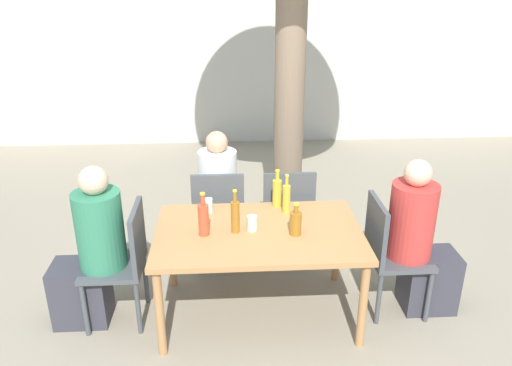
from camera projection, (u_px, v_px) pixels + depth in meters
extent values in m
plane|color=gray|center=(258.00, 312.00, 3.92)|extent=(30.00, 30.00, 0.00)
cube|color=beige|center=(239.00, 50.00, 7.36)|extent=(10.00, 0.08, 2.80)
cylinder|color=#7A6651|center=(289.00, 102.00, 4.80)|extent=(0.29, 0.29, 2.63)
cube|color=#B27F4C|center=(259.00, 233.00, 3.64)|extent=(1.51, 0.96, 0.04)
cylinder|color=#B27F4C|center=(160.00, 313.00, 3.36)|extent=(0.06, 0.06, 0.68)
cylinder|color=#B27F4C|center=(363.00, 305.00, 3.44)|extent=(0.06, 0.06, 0.68)
cylinder|color=#B27F4C|center=(171.00, 250.00, 4.13)|extent=(0.06, 0.06, 0.68)
cylinder|color=#B27F4C|center=(337.00, 244.00, 4.21)|extent=(0.06, 0.06, 0.68)
cube|color=#474C51|center=(113.00, 266.00, 3.68)|extent=(0.44, 0.44, 0.04)
cube|color=#474C51|center=(138.00, 237.00, 3.60)|extent=(0.04, 0.44, 0.45)
cylinder|color=#474C51|center=(97.00, 280.00, 3.94)|extent=(0.04, 0.04, 0.44)
cylinder|color=#474C51|center=(85.00, 310.00, 3.59)|extent=(0.04, 0.04, 0.44)
cylinder|color=#474C51|center=(146.00, 278.00, 3.96)|extent=(0.04, 0.04, 0.44)
cylinder|color=#474C51|center=(138.00, 308.00, 3.61)|extent=(0.04, 0.04, 0.44)
cube|color=#474C51|center=(399.00, 257.00, 3.80)|extent=(0.44, 0.44, 0.04)
cube|color=#474C51|center=(376.00, 229.00, 3.69)|extent=(0.04, 0.44, 0.45)
cylinder|color=#474C51|center=(429.00, 297.00, 3.73)|extent=(0.04, 0.04, 0.44)
cylinder|color=#474C51|center=(411.00, 269.00, 4.08)|extent=(0.04, 0.04, 0.44)
cylinder|color=#474C51|center=(379.00, 299.00, 3.71)|extent=(0.04, 0.04, 0.44)
cylinder|color=#474C51|center=(365.00, 271.00, 4.06)|extent=(0.04, 0.04, 0.44)
cube|color=#474C51|center=(219.00, 215.00, 4.46)|extent=(0.44, 0.44, 0.04)
cube|color=#474C51|center=(218.00, 200.00, 4.18)|extent=(0.44, 0.04, 0.45)
cylinder|color=#474C51|center=(240.00, 228.00, 4.74)|extent=(0.04, 0.04, 0.44)
cylinder|color=#474C51|center=(200.00, 229.00, 4.71)|extent=(0.04, 0.04, 0.44)
cylinder|color=#474C51|center=(241.00, 248.00, 4.39)|extent=(0.04, 0.04, 0.44)
cylinder|color=#474C51|center=(198.00, 250.00, 4.37)|extent=(0.04, 0.04, 0.44)
cube|color=#474C51|center=(286.00, 213.00, 4.49)|extent=(0.44, 0.44, 0.04)
cube|color=#474C51|center=(289.00, 198.00, 4.21)|extent=(0.44, 0.04, 0.45)
cylinder|color=#474C51|center=(303.00, 226.00, 4.77)|extent=(0.04, 0.04, 0.44)
cylinder|color=#474C51|center=(263.00, 227.00, 4.75)|extent=(0.04, 0.04, 0.44)
cylinder|color=#474C51|center=(309.00, 246.00, 4.42)|extent=(0.04, 0.04, 0.44)
cylinder|color=#474C51|center=(267.00, 248.00, 4.40)|extent=(0.04, 0.04, 0.44)
cube|color=#383842|center=(81.00, 293.00, 3.75)|extent=(0.40, 0.31, 0.48)
cylinder|color=#337F5B|center=(100.00, 230.00, 3.56)|extent=(0.34, 0.34, 0.58)
sphere|color=beige|center=(93.00, 181.00, 3.41)|extent=(0.21, 0.21, 0.21)
cube|color=#383842|center=(428.00, 280.00, 3.90)|extent=(0.40, 0.31, 0.48)
cylinder|color=#C63833|center=(412.00, 221.00, 3.68)|extent=(0.34, 0.34, 0.58)
sphere|color=beige|center=(418.00, 173.00, 3.54)|extent=(0.20, 0.20, 0.20)
cube|color=#383842|center=(220.00, 223.00, 4.78)|extent=(0.30, 0.40, 0.48)
cylinder|color=white|center=(218.00, 182.00, 4.40)|extent=(0.34, 0.34, 0.56)
sphere|color=tan|center=(217.00, 142.00, 4.25)|extent=(0.19, 0.19, 0.19)
cylinder|color=#9E661E|center=(296.00, 224.00, 3.55)|extent=(0.08, 0.08, 0.17)
cylinder|color=#9E661E|center=(296.00, 209.00, 3.51)|extent=(0.03, 0.03, 0.06)
cylinder|color=gold|center=(296.00, 204.00, 3.49)|extent=(0.04, 0.04, 0.01)
cylinder|color=#DB4C2D|center=(204.00, 220.00, 3.54)|extent=(0.08, 0.08, 0.23)
cylinder|color=#DB4C2D|center=(203.00, 200.00, 3.47)|extent=(0.03, 0.03, 0.08)
cylinder|color=gold|center=(202.00, 194.00, 3.46)|extent=(0.04, 0.04, 0.01)
cylinder|color=#9E661E|center=(235.00, 217.00, 3.58)|extent=(0.06, 0.06, 0.24)
cylinder|color=#9E661E|center=(235.00, 197.00, 3.51)|extent=(0.03, 0.03, 0.08)
cylinder|color=gold|center=(235.00, 191.00, 3.50)|extent=(0.03, 0.03, 0.01)
cylinder|color=gold|center=(286.00, 199.00, 3.87)|extent=(0.06, 0.06, 0.22)
cylinder|color=gold|center=(287.00, 181.00, 3.82)|extent=(0.02, 0.02, 0.08)
cylinder|color=gold|center=(287.00, 176.00, 3.80)|extent=(0.03, 0.03, 0.01)
cylinder|color=gold|center=(277.00, 193.00, 3.98)|extent=(0.08, 0.08, 0.22)
cylinder|color=gold|center=(277.00, 176.00, 3.92)|extent=(0.03, 0.03, 0.08)
cylinder|color=gold|center=(278.00, 171.00, 3.90)|extent=(0.04, 0.04, 0.01)
cylinder|color=silver|center=(209.00, 205.00, 3.90)|extent=(0.06, 0.06, 0.11)
cylinder|color=silver|center=(252.00, 223.00, 3.62)|extent=(0.07, 0.07, 0.11)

